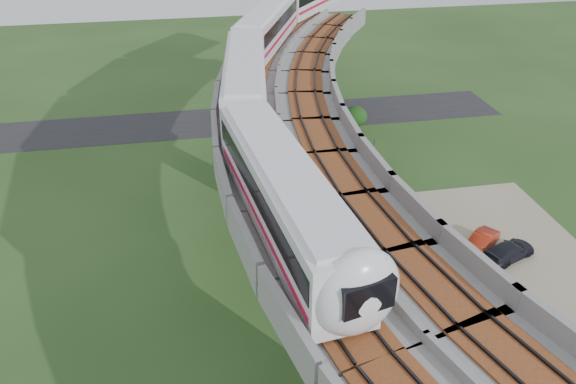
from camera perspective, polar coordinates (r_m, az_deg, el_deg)
name	(u,v)px	position (r m, az deg, el deg)	size (l,w,h in m)	color
ground	(290,291)	(39.07, 0.24, -10.03)	(160.00, 160.00, 0.00)	#28441B
dirt_lot	(493,285)	(42.02, 20.13, -8.87)	(18.00, 26.00, 0.04)	gray
asphalt_road	(241,120)	(64.60, -4.78, 7.31)	(60.00, 8.00, 0.03)	#232326
viaduct	(352,170)	(34.72, 6.52, 2.23)	(19.58, 73.98, 11.40)	#99968E
metro_train	(283,52)	(45.95, -0.53, 13.99)	(19.26, 59.50, 3.64)	silver
fence	(426,266)	(41.15, 13.82, -7.32)	(3.87, 38.73, 1.50)	#2D382D
tree_0	(355,117)	(59.60, 6.84, 7.62)	(2.54, 2.54, 3.48)	#382314
tree_1	(359,160)	(51.79, 7.18, 3.27)	(1.99, 1.99, 2.72)	#382314
tree_2	(346,182)	(47.86, 5.95, 0.99)	(2.06, 2.06, 2.81)	#382314
tree_3	(384,233)	(40.74, 9.73, -4.10)	(2.87, 2.87, 3.77)	#382314
tree_4	(400,299)	(35.59, 11.34, -10.60)	(1.91, 1.91, 3.17)	#382314
tree_5	(481,382)	(32.80, 19.02, -17.80)	(2.88, 2.88, 3.01)	#382314
car_red	(480,242)	(44.77, 18.97, -4.86)	(1.40, 4.01, 1.32)	#AC260F
car_dark	(509,251)	(44.65, 21.57, -5.56)	(1.79, 4.40, 1.28)	black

